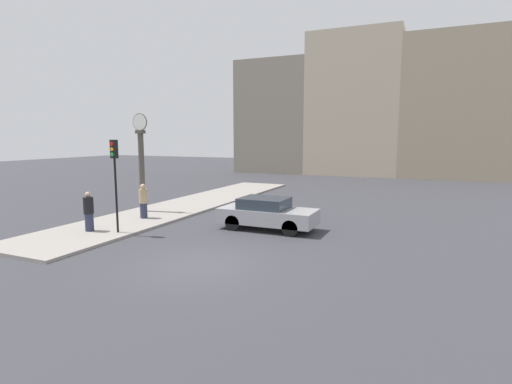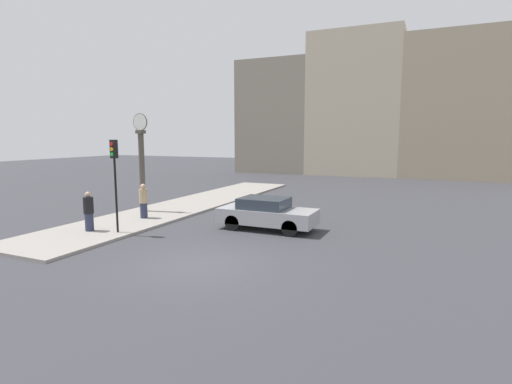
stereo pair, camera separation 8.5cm
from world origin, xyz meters
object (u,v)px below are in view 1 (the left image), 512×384
traffic_light_near (115,167)px  pedestrian_black_jacket (89,212)px  street_clock (141,163)px  pedestrian_tan_coat (143,201)px  sedan_car (267,213)px

traffic_light_near → pedestrian_black_jacket: size_ratio=2.30×
traffic_light_near → street_clock: bearing=117.4°
street_clock → pedestrian_tan_coat: size_ratio=3.07×
pedestrian_black_jacket → pedestrian_tan_coat: size_ratio=0.99×
sedan_car → pedestrian_black_jacket: 7.65m
sedan_car → pedestrian_tan_coat: bearing=-174.2°
traffic_light_near → pedestrian_black_jacket: traffic_light_near is taller
pedestrian_black_jacket → sedan_car: bearing=29.6°
pedestrian_tan_coat → sedan_car: bearing=5.8°
pedestrian_black_jacket → street_clock: bearing=101.8°
street_clock → pedestrian_tan_coat: 2.66m
sedan_car → street_clock: size_ratio=0.82×
street_clock → sedan_car: bearing=-6.5°
traffic_light_near → pedestrian_black_jacket: 2.34m
sedan_car → pedestrian_tan_coat: (-6.33, -0.64, 0.22)m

